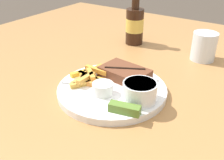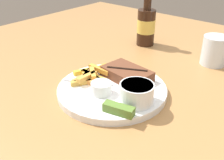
# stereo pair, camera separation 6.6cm
# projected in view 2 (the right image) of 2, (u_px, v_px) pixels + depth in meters

# --- Properties ---
(dining_table) EXTENTS (1.52, 1.56, 0.76)m
(dining_table) POSITION_uv_depth(u_px,v_px,m) (112.00, 111.00, 0.70)
(dining_table) COLOR #A87542
(dining_table) RESTS_ON ground_plane
(dinner_plate) EXTENTS (0.28, 0.28, 0.02)m
(dinner_plate) POSITION_uv_depth(u_px,v_px,m) (112.00, 90.00, 0.67)
(dinner_plate) COLOR white
(dinner_plate) RESTS_ON dining_table
(steak_portion) EXTENTS (0.14, 0.10, 0.03)m
(steak_portion) POSITION_uv_depth(u_px,v_px,m) (127.00, 74.00, 0.70)
(steak_portion) COLOR brown
(steak_portion) RESTS_ON dinner_plate
(fries_pile) EXTENTS (0.11, 0.15, 0.02)m
(fries_pile) POSITION_uv_depth(u_px,v_px,m) (91.00, 75.00, 0.71)
(fries_pile) COLOR gold
(fries_pile) RESTS_ON dinner_plate
(coleslaw_cup) EXTENTS (0.08, 0.08, 0.05)m
(coleslaw_cup) POSITION_uv_depth(u_px,v_px,m) (137.00, 92.00, 0.59)
(coleslaw_cup) COLOR white
(coleslaw_cup) RESTS_ON dinner_plate
(dipping_sauce_cup) EXTENTS (0.05, 0.05, 0.03)m
(dipping_sauce_cup) POSITION_uv_depth(u_px,v_px,m) (102.00, 88.00, 0.63)
(dipping_sauce_cup) COLOR silver
(dipping_sauce_cup) RESTS_ON dinner_plate
(pickle_spear) EXTENTS (0.07, 0.04, 0.02)m
(pickle_spear) POSITION_uv_depth(u_px,v_px,m) (119.00, 109.00, 0.56)
(pickle_spear) COLOR #567A2D
(pickle_spear) RESTS_ON dinner_plate
(fork_utensil) EXTENTS (0.13, 0.07, 0.00)m
(fork_utensil) POSITION_uv_depth(u_px,v_px,m) (85.00, 82.00, 0.69)
(fork_utensil) COLOR #B7B7BC
(fork_utensil) RESTS_ON dinner_plate
(beer_bottle) EXTENTS (0.07, 0.07, 0.21)m
(beer_bottle) POSITION_uv_depth(u_px,v_px,m) (146.00, 25.00, 0.95)
(beer_bottle) COLOR black
(beer_bottle) RESTS_ON dining_table
(drinking_glass) EXTENTS (0.08, 0.08, 0.09)m
(drinking_glass) POSITION_uv_depth(u_px,v_px,m) (215.00, 51.00, 0.81)
(drinking_glass) COLOR silver
(drinking_glass) RESTS_ON dining_table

